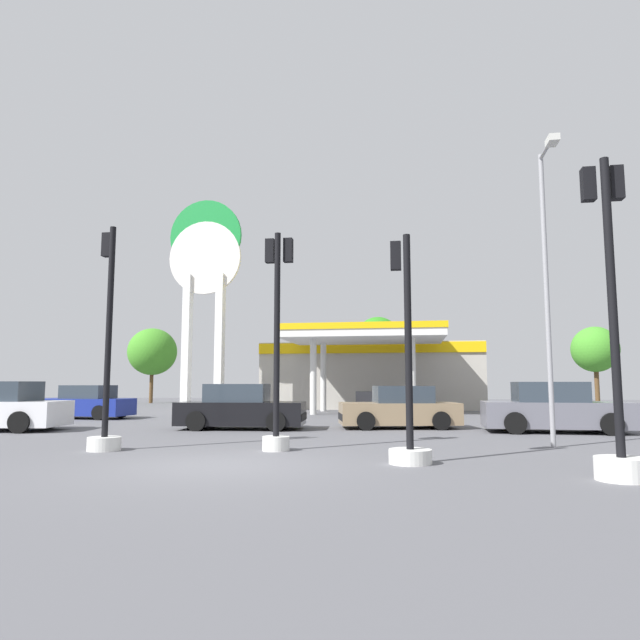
{
  "coord_description": "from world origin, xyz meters",
  "views": [
    {
      "loc": [
        3.54,
        -10.29,
        1.52
      ],
      "look_at": [
        0.28,
        10.11,
        3.83
      ],
      "focal_mm": 31.7,
      "sensor_mm": 36.0,
      "label": 1
    }
  ],
  "objects_px": {
    "traffic_signal_0": "(277,359)",
    "traffic_signal_1": "(408,400)",
    "station_pole_sign": "(205,276)",
    "corner_streetlamp": "(547,267)",
    "traffic_signal_2": "(106,383)",
    "traffic_signal_3": "(616,378)",
    "tree_2": "(595,350)",
    "car_0": "(399,409)",
    "car_4": "(241,409)",
    "tree_0": "(152,352)",
    "tree_1": "(378,340)",
    "car_1": "(86,403)",
    "car_2": "(554,409)"
  },
  "relations": [
    {
      "from": "traffic_signal_3",
      "to": "traffic_signal_0",
      "type": "bearing_deg",
      "value": 154.53
    },
    {
      "from": "traffic_signal_1",
      "to": "traffic_signal_0",
      "type": "bearing_deg",
      "value": 150.93
    },
    {
      "from": "traffic_signal_1",
      "to": "traffic_signal_2",
      "type": "height_order",
      "value": "traffic_signal_2"
    },
    {
      "from": "traffic_signal_0",
      "to": "corner_streetlamp",
      "type": "distance_m",
      "value": 6.9
    },
    {
      "from": "traffic_signal_0",
      "to": "tree_0",
      "type": "height_order",
      "value": "tree_0"
    },
    {
      "from": "station_pole_sign",
      "to": "tree_1",
      "type": "height_order",
      "value": "station_pole_sign"
    },
    {
      "from": "traffic_signal_2",
      "to": "station_pole_sign",
      "type": "bearing_deg",
      "value": 103.56
    },
    {
      "from": "car_4",
      "to": "tree_2",
      "type": "relative_size",
      "value": 0.82
    },
    {
      "from": "station_pole_sign",
      "to": "car_4",
      "type": "height_order",
      "value": "station_pole_sign"
    },
    {
      "from": "car_1",
      "to": "traffic_signal_0",
      "type": "relative_size",
      "value": 0.81
    },
    {
      "from": "car_4",
      "to": "tree_1",
      "type": "relative_size",
      "value": 0.71
    },
    {
      "from": "station_pole_sign",
      "to": "tree_2",
      "type": "xyz_separation_m",
      "value": [
        23.13,
        11.23,
        -3.53
      ]
    },
    {
      "from": "car_4",
      "to": "traffic_signal_2",
      "type": "bearing_deg",
      "value": -101.87
    },
    {
      "from": "car_1",
      "to": "traffic_signal_0",
      "type": "bearing_deg",
      "value": -42.6
    },
    {
      "from": "traffic_signal_0",
      "to": "tree_1",
      "type": "distance_m",
      "value": 26.11
    },
    {
      "from": "station_pole_sign",
      "to": "traffic_signal_3",
      "type": "distance_m",
      "value": 24.42
    },
    {
      "from": "traffic_signal_2",
      "to": "traffic_signal_3",
      "type": "height_order",
      "value": "traffic_signal_3"
    },
    {
      "from": "traffic_signal_2",
      "to": "tree_0",
      "type": "height_order",
      "value": "tree_0"
    },
    {
      "from": "car_1",
      "to": "tree_0",
      "type": "distance_m",
      "value": 19.32
    },
    {
      "from": "car_4",
      "to": "tree_1",
      "type": "xyz_separation_m",
      "value": [
        3.44,
        20.37,
        3.74
      ]
    },
    {
      "from": "traffic_signal_1",
      "to": "tree_2",
      "type": "distance_m",
      "value": 31.53
    },
    {
      "from": "car_0",
      "to": "traffic_signal_3",
      "type": "height_order",
      "value": "traffic_signal_3"
    },
    {
      "from": "traffic_signal_1",
      "to": "car_1",
      "type": "bearing_deg",
      "value": 139.93
    },
    {
      "from": "car_2",
      "to": "tree_1",
      "type": "xyz_separation_m",
      "value": [
        -6.56,
        20.03,
        3.71
      ]
    },
    {
      "from": "tree_0",
      "to": "tree_1",
      "type": "xyz_separation_m",
      "value": [
        17.45,
        -2.14,
        0.51
      ]
    },
    {
      "from": "traffic_signal_0",
      "to": "traffic_signal_1",
      "type": "distance_m",
      "value": 3.52
    },
    {
      "from": "car_2",
      "to": "station_pole_sign",
      "type": "bearing_deg",
      "value": 146.61
    },
    {
      "from": "tree_2",
      "to": "corner_streetlamp",
      "type": "relative_size",
      "value": 0.73
    },
    {
      "from": "car_2",
      "to": "traffic_signal_1",
      "type": "xyz_separation_m",
      "value": [
        -4.46,
        -7.61,
        0.49
      ]
    },
    {
      "from": "traffic_signal_0",
      "to": "car_0",
      "type": "bearing_deg",
      "value": 68.73
    },
    {
      "from": "car_0",
      "to": "traffic_signal_1",
      "type": "height_order",
      "value": "traffic_signal_1"
    },
    {
      "from": "tree_1",
      "to": "corner_streetlamp",
      "type": "xyz_separation_m",
      "value": [
        5.48,
        -24.56,
        -0.09
      ]
    },
    {
      "from": "car_0",
      "to": "traffic_signal_0",
      "type": "relative_size",
      "value": 0.84
    },
    {
      "from": "traffic_signal_1",
      "to": "tree_1",
      "type": "height_order",
      "value": "tree_1"
    },
    {
      "from": "car_0",
      "to": "traffic_signal_1",
      "type": "bearing_deg",
      "value": -87.75
    },
    {
      "from": "traffic_signal_2",
      "to": "tree_0",
      "type": "relative_size",
      "value": 0.91
    },
    {
      "from": "car_0",
      "to": "tree_2",
      "type": "height_order",
      "value": "tree_2"
    },
    {
      "from": "tree_0",
      "to": "tree_2",
      "type": "bearing_deg",
      "value": -1.52
    },
    {
      "from": "traffic_signal_0",
      "to": "corner_streetlamp",
      "type": "xyz_separation_m",
      "value": [
        6.36,
        1.42,
        2.26
      ]
    },
    {
      "from": "traffic_signal_1",
      "to": "tree_0",
      "type": "relative_size",
      "value": 0.78
    },
    {
      "from": "station_pole_sign",
      "to": "corner_streetlamp",
      "type": "xyz_separation_m",
      "value": [
        14.26,
        -14.64,
        -2.95
      ]
    },
    {
      "from": "car_0",
      "to": "car_2",
      "type": "xyz_separation_m",
      "value": [
        4.79,
        -0.84,
        0.06
      ]
    },
    {
      "from": "car_0",
      "to": "tree_0",
      "type": "relative_size",
      "value": 0.74
    },
    {
      "from": "station_pole_sign",
      "to": "car_0",
      "type": "relative_size",
      "value": 2.72
    },
    {
      "from": "car_4",
      "to": "tree_0",
      "type": "xyz_separation_m",
      "value": [
        -14.01,
        22.52,
        3.24
      ]
    },
    {
      "from": "car_0",
      "to": "corner_streetlamp",
      "type": "distance_m",
      "value": 7.5
    },
    {
      "from": "tree_1",
      "to": "tree_2",
      "type": "height_order",
      "value": "tree_1"
    },
    {
      "from": "car_0",
      "to": "traffic_signal_1",
      "type": "relative_size",
      "value": 0.95
    },
    {
      "from": "car_1",
      "to": "tree_0",
      "type": "xyz_separation_m",
      "value": [
        -5.73,
        18.16,
        3.27
      ]
    },
    {
      "from": "car_0",
      "to": "tree_1",
      "type": "distance_m",
      "value": 19.64
    }
  ]
}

